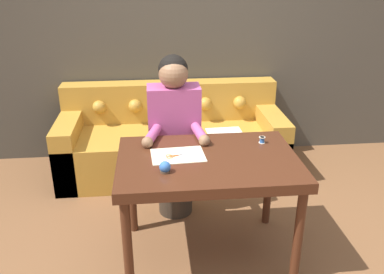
% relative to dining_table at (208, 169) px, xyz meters
% --- Properties ---
extents(ground_plane, '(16.00, 16.00, 0.00)m').
position_rel_dining_table_xyz_m(ground_plane, '(0.07, -0.09, -0.68)').
color(ground_plane, brown).
extents(wall_back, '(8.00, 0.06, 2.60)m').
position_rel_dining_table_xyz_m(wall_back, '(0.07, 1.77, 0.62)').
color(wall_back, '#474238').
rests_on(wall_back, ground_plane).
extents(dining_table, '(1.18, 0.80, 0.77)m').
position_rel_dining_table_xyz_m(dining_table, '(0.00, 0.00, 0.00)').
color(dining_table, '#472314').
rests_on(dining_table, ground_plane).
extents(couch, '(2.15, 0.86, 0.83)m').
position_rel_dining_table_xyz_m(couch, '(-0.17, 1.35, -0.38)').
color(couch, '#B7842D').
rests_on(couch, ground_plane).
extents(person, '(0.47, 0.56, 1.32)m').
position_rel_dining_table_xyz_m(person, '(-0.19, 0.57, 0.00)').
color(person, '#33281E').
rests_on(person, ground_plane).
extents(pattern_paper_main, '(0.36, 0.27, 0.00)m').
position_rel_dining_table_xyz_m(pattern_paper_main, '(-0.19, 0.05, 0.09)').
color(pattern_paper_main, beige).
rests_on(pattern_paper_main, dining_table).
extents(scissors, '(0.19, 0.10, 0.01)m').
position_rel_dining_table_xyz_m(scissors, '(-0.21, 0.04, 0.09)').
color(scissors, silver).
rests_on(scissors, dining_table).
extents(thread_spool, '(0.04, 0.04, 0.05)m').
position_rel_dining_table_xyz_m(thread_spool, '(0.41, 0.20, 0.11)').
color(thread_spool, '#3366B2').
rests_on(thread_spool, dining_table).
extents(pin_cushion, '(0.07, 0.07, 0.07)m').
position_rel_dining_table_xyz_m(pin_cushion, '(-0.29, -0.17, 0.12)').
color(pin_cushion, '#4C3828').
rests_on(pin_cushion, dining_table).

